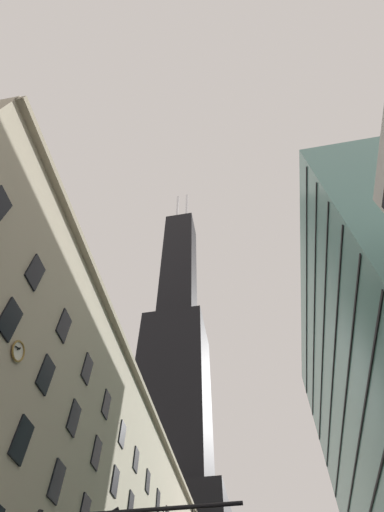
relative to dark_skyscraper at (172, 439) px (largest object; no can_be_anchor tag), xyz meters
name	(u,v)px	position (x,y,z in m)	size (l,w,h in m)	color
dark_skyscraper	(172,439)	(0.00, 0.00, 0.00)	(26.57, 26.57, 182.43)	black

